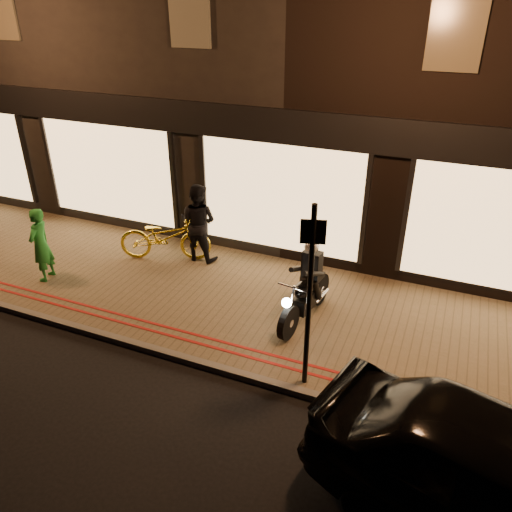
% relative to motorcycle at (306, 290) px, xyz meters
% --- Properties ---
extents(ground, '(90.00, 90.00, 0.00)m').
position_rel_motorcycle_xyz_m(ground, '(-1.28, -1.90, -0.73)').
color(ground, black).
rests_on(ground, ground).
extents(sidewalk, '(50.00, 4.00, 0.12)m').
position_rel_motorcycle_xyz_m(sidewalk, '(-1.28, 0.10, -0.67)').
color(sidewalk, brown).
rests_on(sidewalk, ground).
extents(kerb_stone, '(50.00, 0.14, 0.12)m').
position_rel_motorcycle_xyz_m(kerb_stone, '(-1.28, -1.85, -0.67)').
color(kerb_stone, '#59544C').
rests_on(kerb_stone, ground).
extents(red_kerb_lines, '(50.00, 0.26, 0.01)m').
position_rel_motorcycle_xyz_m(red_kerb_lines, '(-1.28, -1.35, -0.61)').
color(red_kerb_lines, maroon).
rests_on(red_kerb_lines, sidewalk).
extents(building_row, '(48.00, 10.11, 8.50)m').
position_rel_motorcycle_xyz_m(building_row, '(-1.28, 7.09, 3.51)').
color(building_row, black).
rests_on(building_row, ground).
extents(motorcycle, '(0.65, 1.94, 1.59)m').
position_rel_motorcycle_xyz_m(motorcycle, '(0.00, 0.00, 0.00)').
color(motorcycle, black).
rests_on(motorcycle, sidewalk).
extents(sign_post, '(0.34, 0.13, 3.00)m').
position_rel_motorcycle_xyz_m(sign_post, '(0.52, -1.65, 1.06)').
color(sign_post, black).
rests_on(sign_post, sidewalk).
extents(bicycle_gold, '(2.20, 1.39, 1.09)m').
position_rel_motorcycle_xyz_m(bicycle_gold, '(-3.67, 1.06, -0.07)').
color(bicycle_gold, gold).
rests_on(bicycle_gold, sidewalk).
extents(person_green, '(0.49, 0.64, 1.59)m').
position_rel_motorcycle_xyz_m(person_green, '(-5.55, -0.71, 0.18)').
color(person_green, '#207A2A').
rests_on(person_green, sidewalk).
extents(person_dark, '(0.87, 0.68, 1.79)m').
position_rel_motorcycle_xyz_m(person_dark, '(-2.97, 1.36, 0.28)').
color(person_dark, black).
rests_on(person_dark, sidewalk).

